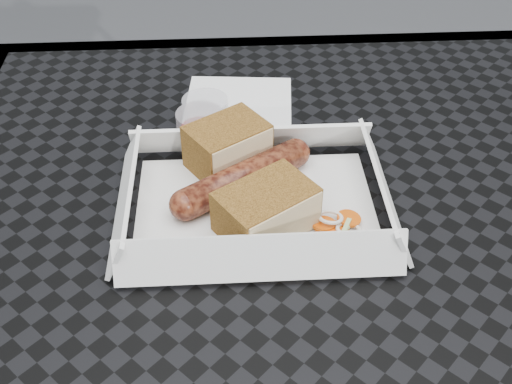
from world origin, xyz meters
TOP-DOWN VIEW (x-y plane):
  - patio_table at (0.00, 0.00)m, footprint 0.80×0.80m
  - food_tray at (-0.07, 0.05)m, footprint 0.22×0.15m
  - bratwurst at (-0.08, 0.08)m, footprint 0.14×0.10m
  - bread_near at (-0.10, 0.12)m, footprint 0.09×0.08m
  - bread_far at (-0.06, 0.03)m, footprint 0.10×0.09m
  - veg_garnish at (0.00, 0.02)m, footprint 0.03×0.03m
  - napkin at (-0.08, 0.23)m, footprint 0.13×0.13m
  - condiment_cup_sauce at (-0.12, 0.17)m, footprint 0.05×0.05m
  - condiment_cup_empty at (-0.12, 0.20)m, footprint 0.05×0.05m

SIDE VIEW (x-z plane):
  - patio_table at x=0.00m, z-range 0.30..1.04m
  - napkin at x=-0.08m, z-range 0.74..0.75m
  - food_tray at x=-0.07m, z-range 0.74..0.75m
  - veg_garnish at x=0.00m, z-range 0.75..0.75m
  - condiment_cup_sauce at x=-0.12m, z-range 0.74..0.78m
  - condiment_cup_empty at x=-0.12m, z-range 0.74..0.78m
  - bratwurst at x=-0.08m, z-range 0.75..0.78m
  - bread_far at x=-0.06m, z-range 0.75..0.79m
  - bread_near at x=-0.10m, z-range 0.75..0.80m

